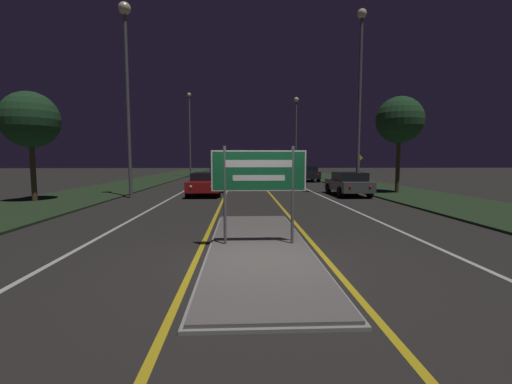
{
  "coord_description": "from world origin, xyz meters",
  "views": [
    {
      "loc": [
        -0.41,
        -6.69,
        2.07
      ],
      "look_at": [
        0.0,
        2.69,
        1.18
      ],
      "focal_mm": 24.0,
      "sensor_mm": 36.0,
      "label": 1
    }
  ],
  "objects_px": {
    "streetlight_left_near": "(126,64)",
    "streetlight_right_far": "(296,124)",
    "highway_sign": "(259,175)",
    "streetlight_left_far": "(190,127)",
    "car_receding_0": "(348,183)",
    "warning_sign": "(359,165)",
    "car_receding_1": "(307,173)",
    "streetlight_right_near": "(360,80)",
    "car_receding_2": "(293,171)",
    "car_approaching_1": "(218,173)",
    "car_approaching_0": "(206,183)"
  },
  "relations": [
    {
      "from": "warning_sign",
      "to": "streetlight_right_far",
      "type": "bearing_deg",
      "value": 111.96
    },
    {
      "from": "highway_sign",
      "to": "warning_sign",
      "type": "distance_m",
      "value": 24.92
    },
    {
      "from": "streetlight_right_near",
      "to": "warning_sign",
      "type": "relative_size",
      "value": 4.19
    },
    {
      "from": "highway_sign",
      "to": "car_approaching_1",
      "type": "relative_size",
      "value": 0.49
    },
    {
      "from": "car_receding_0",
      "to": "car_approaching_0",
      "type": "relative_size",
      "value": 0.94
    },
    {
      "from": "car_receding_2",
      "to": "car_receding_0",
      "type": "bearing_deg",
      "value": -89.97
    },
    {
      "from": "streetlight_right_far",
      "to": "car_receding_1",
      "type": "height_order",
      "value": "streetlight_right_far"
    },
    {
      "from": "car_receding_0",
      "to": "car_approaching_1",
      "type": "xyz_separation_m",
      "value": [
        -8.58,
        16.24,
        -0.01
      ]
    },
    {
      "from": "streetlight_left_near",
      "to": "streetlight_left_far",
      "type": "relative_size",
      "value": 1.02
    },
    {
      "from": "streetlight_right_far",
      "to": "car_receding_0",
      "type": "relative_size",
      "value": 2.24
    },
    {
      "from": "streetlight_left_far",
      "to": "car_approaching_1",
      "type": "xyz_separation_m",
      "value": [
        3.74,
        -5.75,
        -5.31
      ]
    },
    {
      "from": "streetlight_right_far",
      "to": "car_receding_0",
      "type": "height_order",
      "value": "streetlight_right_far"
    },
    {
      "from": "streetlight_left_near",
      "to": "streetlight_right_far",
      "type": "relative_size",
      "value": 1.08
    },
    {
      "from": "streetlight_left_near",
      "to": "car_approaching_0",
      "type": "distance_m",
      "value": 7.61
    },
    {
      "from": "car_receding_0",
      "to": "warning_sign",
      "type": "relative_size",
      "value": 1.71
    },
    {
      "from": "streetlight_right_far",
      "to": "car_receding_0",
      "type": "bearing_deg",
      "value": -90.88
    },
    {
      "from": "streetlight_left_near",
      "to": "warning_sign",
      "type": "distance_m",
      "value": 21.2
    },
    {
      "from": "streetlight_left_near",
      "to": "car_receding_0",
      "type": "height_order",
      "value": "streetlight_left_near"
    },
    {
      "from": "streetlight_left_near",
      "to": "car_receding_0",
      "type": "bearing_deg",
      "value": 3.87
    },
    {
      "from": "highway_sign",
      "to": "car_receding_2",
      "type": "bearing_deg",
      "value": 79.99
    },
    {
      "from": "car_receding_1",
      "to": "car_receding_2",
      "type": "xyz_separation_m",
      "value": [
        -0.18,
        7.93,
        -0.05
      ]
    },
    {
      "from": "streetlight_left_far",
      "to": "warning_sign",
      "type": "height_order",
      "value": "streetlight_left_far"
    },
    {
      "from": "streetlight_right_near",
      "to": "car_receding_2",
      "type": "distance_m",
      "value": 22.17
    },
    {
      "from": "streetlight_right_far",
      "to": "streetlight_left_near",
      "type": "bearing_deg",
      "value": -119.43
    },
    {
      "from": "streetlight_right_near",
      "to": "car_receding_1",
      "type": "relative_size",
      "value": 2.27
    },
    {
      "from": "streetlight_left_far",
      "to": "streetlight_right_far",
      "type": "bearing_deg",
      "value": -2.84
    },
    {
      "from": "streetlight_right_near",
      "to": "streetlight_left_far",
      "type": "bearing_deg",
      "value": 119.88
    },
    {
      "from": "streetlight_left_near",
      "to": "car_receding_2",
      "type": "relative_size",
      "value": 2.16
    },
    {
      "from": "car_receding_0",
      "to": "warning_sign",
      "type": "bearing_deg",
      "value": 67.88
    },
    {
      "from": "car_receding_2",
      "to": "streetlight_left_near",
      "type": "bearing_deg",
      "value": -118.97
    },
    {
      "from": "streetlight_right_near",
      "to": "car_receding_0",
      "type": "distance_m",
      "value": 5.83
    },
    {
      "from": "highway_sign",
      "to": "streetlight_left_near",
      "type": "xyz_separation_m",
      "value": [
        -6.39,
        10.82,
        5.36
      ]
    },
    {
      "from": "streetlight_left_far",
      "to": "streetlight_right_near",
      "type": "bearing_deg",
      "value": -60.12
    },
    {
      "from": "car_receding_1",
      "to": "car_approaching_0",
      "type": "relative_size",
      "value": 1.01
    },
    {
      "from": "streetlight_left_near",
      "to": "car_receding_1",
      "type": "distance_m",
      "value": 19.76
    },
    {
      "from": "car_receding_1",
      "to": "warning_sign",
      "type": "relative_size",
      "value": 1.84
    },
    {
      "from": "car_receding_1",
      "to": "warning_sign",
      "type": "bearing_deg",
      "value": -27.07
    },
    {
      "from": "car_receding_0",
      "to": "warning_sign",
      "type": "height_order",
      "value": "warning_sign"
    },
    {
      "from": "streetlight_right_far",
      "to": "warning_sign",
      "type": "height_order",
      "value": "streetlight_right_far"
    },
    {
      "from": "streetlight_left_near",
      "to": "car_receding_2",
      "type": "xyz_separation_m",
      "value": [
        12.18,
        22.0,
        -6.34
      ]
    },
    {
      "from": "streetlight_left_near",
      "to": "car_receding_1",
      "type": "bearing_deg",
      "value": 48.72
    },
    {
      "from": "streetlight_left_far",
      "to": "streetlight_right_far",
      "type": "distance_m",
      "value": 12.66
    },
    {
      "from": "streetlight_left_near",
      "to": "streetlight_right_far",
      "type": "height_order",
      "value": "streetlight_left_near"
    },
    {
      "from": "highway_sign",
      "to": "streetlight_left_near",
      "type": "relative_size",
      "value": 0.22
    },
    {
      "from": "streetlight_right_far",
      "to": "highway_sign",
      "type": "bearing_deg",
      "value": -100.52
    },
    {
      "from": "car_receding_1",
      "to": "streetlight_right_near",
      "type": "bearing_deg",
      "value": -88.8
    },
    {
      "from": "highway_sign",
      "to": "car_receding_0",
      "type": "bearing_deg",
      "value": 63.51
    },
    {
      "from": "streetlight_left_far",
      "to": "car_receding_2",
      "type": "distance_m",
      "value": 13.41
    },
    {
      "from": "car_receding_2",
      "to": "car_receding_1",
      "type": "bearing_deg",
      "value": -88.73
    },
    {
      "from": "streetlight_left_near",
      "to": "car_approaching_0",
      "type": "bearing_deg",
      "value": 20.0
    }
  ]
}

